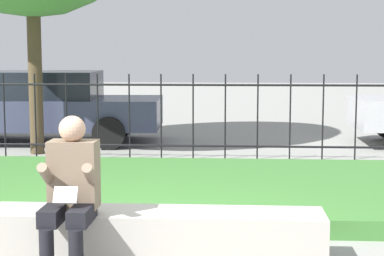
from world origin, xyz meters
name	(u,v)px	position (x,y,z in m)	size (l,w,h in m)	color
stone_bench	(155,239)	(0.22, 0.00, 0.19)	(2.76, 0.49, 0.43)	#ADA89E
person_seated_reader	(71,189)	(-0.40, -0.28, 0.67)	(0.42, 0.73, 1.23)	black
grass_berm	(161,189)	(0.00, 2.38, 0.09)	(8.90, 3.37, 0.19)	#3D7533
iron_fence	(177,117)	(0.00, 4.66, 0.72)	(6.90, 0.03, 1.38)	black
car_parked_left	(40,105)	(-2.80, 6.79, 0.71)	(4.54, 2.08, 1.35)	#383D56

